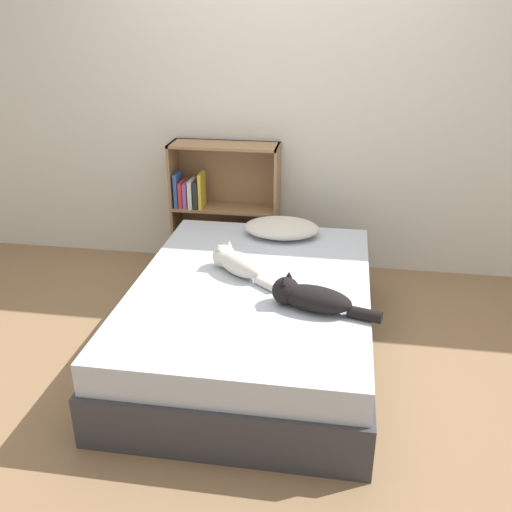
% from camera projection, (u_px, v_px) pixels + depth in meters
% --- Properties ---
extents(ground_plane, '(8.00, 8.00, 0.00)m').
position_uv_depth(ground_plane, '(252.00, 349.00, 3.37)').
color(ground_plane, '#846647').
extents(wall_back, '(8.00, 0.06, 2.50)m').
position_uv_depth(wall_back, '(282.00, 99.00, 4.01)').
color(wall_back, silver).
rests_on(wall_back, ground_plane).
extents(bed, '(1.34, 1.86, 0.45)m').
position_uv_depth(bed, '(252.00, 317.00, 3.28)').
color(bed, '#333338').
rests_on(bed, ground_plane).
extents(pillow, '(0.50, 0.36, 0.11)m').
position_uv_depth(pillow, '(282.00, 228.00, 3.80)').
color(pillow, beige).
rests_on(pillow, bed).
extents(cat_light, '(0.42, 0.37, 0.16)m').
position_uv_depth(cat_light, '(236.00, 263.00, 3.27)').
color(cat_light, beige).
rests_on(cat_light, bed).
extents(cat_dark, '(0.57, 0.26, 0.17)m').
position_uv_depth(cat_dark, '(310.00, 297.00, 2.89)').
color(cat_dark, black).
rests_on(cat_dark, bed).
extents(bookshelf, '(0.78, 0.26, 0.95)m').
position_uv_depth(bookshelf, '(222.00, 204.00, 4.26)').
color(bookshelf, '#8E6B47').
rests_on(bookshelf, ground_plane).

